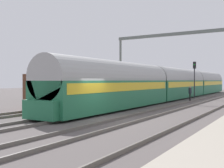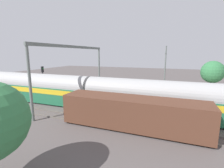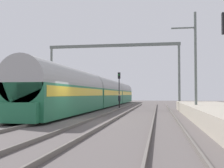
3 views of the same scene
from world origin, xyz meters
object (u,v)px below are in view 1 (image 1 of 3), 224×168
freight_car (88,90)px  catenary_gantry (181,49)px  railway_signal_far (194,75)px  passenger_train (178,83)px  person_crossing (190,92)px

freight_car → catenary_gantry: catenary_gantry is taller
freight_car → railway_signal_far: (5.85, 15.70, 1.63)m
catenary_gantry → freight_car: bearing=-121.0°
passenger_train → catenary_gantry: (1.97, -4.83, 3.91)m
freight_car → person_crossing: bearing=59.9°
passenger_train → catenary_gantry: catenary_gantry is taller
person_crossing → passenger_train: bearing=42.5°
person_crossing → catenary_gantry: bearing=162.0°
passenger_train → railway_signal_far: size_ratio=10.19×
freight_car → passenger_train: bearing=75.0°
catenary_gantry → railway_signal_far: bearing=90.5°
freight_car → catenary_gantry: 12.30m
passenger_train → person_crossing: (2.58, -3.44, -0.94)m
railway_signal_far → person_crossing: bearing=-81.6°
passenger_train → catenary_gantry: bearing=-67.8°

